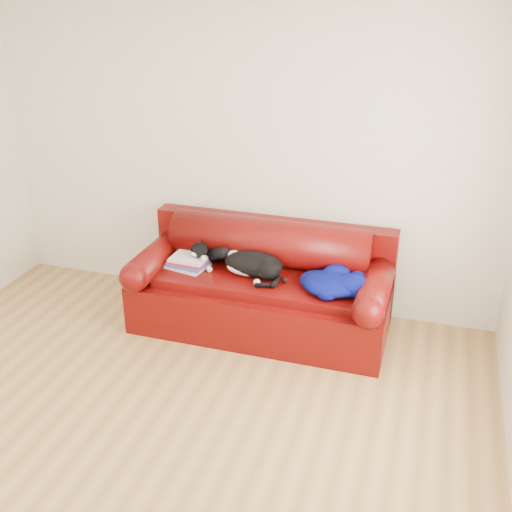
# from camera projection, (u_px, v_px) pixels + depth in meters

# --- Properties ---
(ground) EXTENTS (4.50, 4.50, 0.00)m
(ground) POSITION_uv_depth(u_px,v_px,m) (145.00, 433.00, 3.92)
(ground) COLOR olive
(ground) RESTS_ON ground
(room_shell) EXTENTS (4.52, 4.02, 2.61)m
(room_shell) POSITION_uv_depth(u_px,v_px,m) (143.00, 191.00, 3.20)
(room_shell) COLOR beige
(room_shell) RESTS_ON ground
(sofa_base) EXTENTS (2.10, 0.90, 0.50)m
(sofa_base) POSITION_uv_depth(u_px,v_px,m) (261.00, 302.00, 5.02)
(sofa_base) COLOR #400702
(sofa_base) RESTS_ON ground
(sofa_back) EXTENTS (2.10, 1.01, 0.88)m
(sofa_back) POSITION_uv_depth(u_px,v_px,m) (270.00, 258.00, 5.10)
(sofa_back) COLOR #400702
(sofa_back) RESTS_ON ground
(book_stack) EXTENTS (0.36, 0.30, 0.10)m
(book_stack) POSITION_uv_depth(u_px,v_px,m) (189.00, 262.00, 5.01)
(book_stack) COLOR beige
(book_stack) RESTS_ON sofa_base
(cat) EXTENTS (0.66, 0.45, 0.25)m
(cat) POSITION_uv_depth(u_px,v_px,m) (252.00, 264.00, 4.86)
(cat) COLOR black
(cat) RESTS_ON sofa_base
(blanket) EXTENTS (0.63, 0.51, 0.17)m
(blanket) POSITION_uv_depth(u_px,v_px,m) (334.00, 282.00, 4.62)
(blanket) COLOR #02053F
(blanket) RESTS_ON sofa_base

